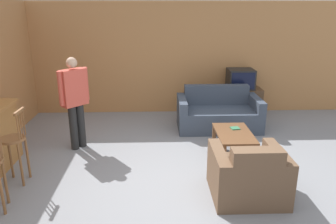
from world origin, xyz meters
TOP-DOWN VIEW (x-y plane):
  - ground_plane at (0.00, 0.00)m, footprint 24.00×24.00m
  - wall_back at (0.00, 3.55)m, footprint 9.40×0.08m
  - bar_chair_mid at (-2.40, 0.19)m, footprint 0.36×0.36m
  - couch_far at (0.94, 2.36)m, footprint 1.71×0.95m
  - armchair_near at (0.85, -0.32)m, footprint 0.96×0.90m
  - coffee_table at (0.95, 0.97)m, footprint 0.59×0.99m
  - tv_unit at (1.58, 3.18)m, footprint 0.99×0.53m
  - tv at (1.58, 3.18)m, footprint 0.59×0.52m
  - book_on_table at (1.01, 1.15)m, footprint 0.17×0.16m
  - person_by_window at (-1.79, 1.40)m, footprint 0.44×0.46m

SIDE VIEW (x-z plane):
  - ground_plane at x=0.00m, z-range 0.00..0.00m
  - couch_far at x=0.94m, z-range -0.12..0.73m
  - armchair_near at x=0.85m, z-range -0.11..0.72m
  - tv_unit at x=1.58m, z-range 0.00..0.65m
  - coffee_table at x=0.95m, z-range 0.15..0.57m
  - book_on_table at x=1.01m, z-range 0.42..0.44m
  - bar_chair_mid at x=-2.40m, z-range 0.03..1.14m
  - tv at x=1.58m, z-range 0.65..1.10m
  - person_by_window at x=-1.79m, z-range 0.10..1.76m
  - wall_back at x=0.00m, z-range 0.00..2.60m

